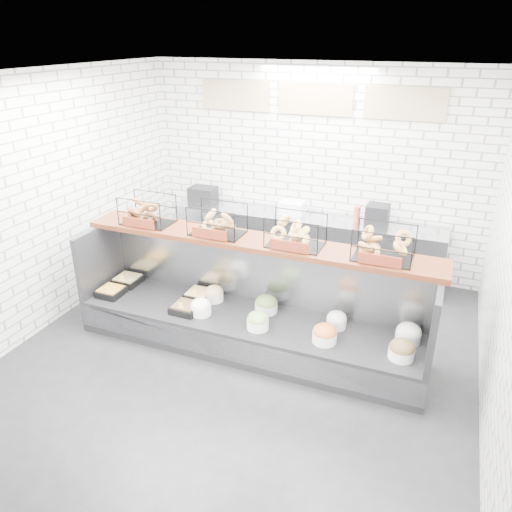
% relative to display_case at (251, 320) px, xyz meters
% --- Properties ---
extents(ground, '(5.50, 5.50, 0.00)m').
position_rel_display_case_xyz_m(ground, '(-0.02, -0.35, -0.33)').
color(ground, black).
rests_on(ground, ground).
extents(room_shell, '(5.02, 5.51, 3.01)m').
position_rel_display_case_xyz_m(room_shell, '(-0.02, 0.26, 1.73)').
color(room_shell, white).
rests_on(room_shell, ground).
extents(display_case, '(4.00, 0.90, 1.20)m').
position_rel_display_case_xyz_m(display_case, '(0.00, 0.00, 0.00)').
color(display_case, black).
rests_on(display_case, ground).
extents(bagel_shelf, '(4.10, 0.50, 0.40)m').
position_rel_display_case_xyz_m(bagel_shelf, '(-0.02, 0.17, 1.05)').
color(bagel_shelf, '#3E190D').
rests_on(bagel_shelf, display_case).
extents(prep_counter, '(4.00, 0.60, 1.20)m').
position_rel_display_case_xyz_m(prep_counter, '(-0.03, 2.09, 0.14)').
color(prep_counter, '#93969B').
rests_on(prep_counter, ground).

